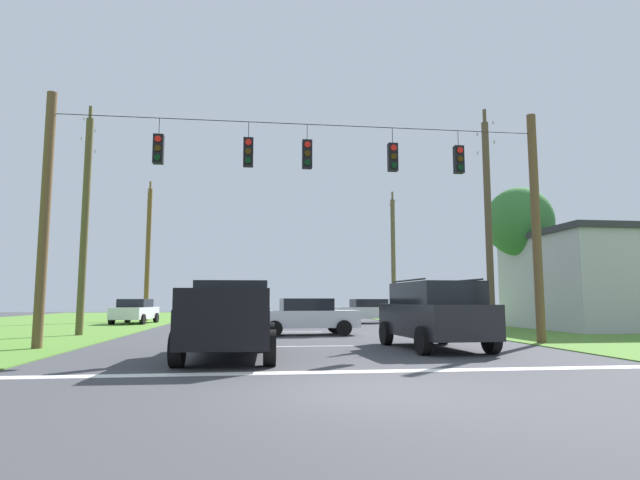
{
  "coord_description": "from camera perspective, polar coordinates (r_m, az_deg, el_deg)",
  "views": [
    {
      "loc": [
        -1.92,
        -8.45,
        1.45
      ],
      "look_at": [
        0.56,
        11.23,
        3.74
      ],
      "focal_mm": 29.34,
      "sensor_mm": 36.0,
      "label": 1
    }
  ],
  "objects": [
    {
      "name": "ground_plane",
      "position": [
        8.78,
        5.74,
        -16.03
      ],
      "size": [
        120.0,
        120.0,
        0.0
      ],
      "primitive_type": "plane",
      "color": "#3D3D42"
    },
    {
      "name": "shoulder_grass_right",
      "position": [
        29.0,
        29.08,
        -8.6
      ],
      "size": [
        16.0,
        80.0,
        0.03
      ],
      "primitive_type": "cube",
      "color": "#51812E",
      "rests_on": "ground"
    },
    {
      "name": "stop_bar_stripe",
      "position": [
        10.94,
        3.06,
        -14.16
      ],
      "size": [
        13.47,
        0.45,
        0.01
      ],
      "primitive_type": "cube",
      "color": "white",
      "rests_on": "ground"
    },
    {
      "name": "lane_dash_0",
      "position": [
        16.84,
        -0.64,
        -11.5
      ],
      "size": [
        2.5,
        0.15,
        0.01
      ],
      "primitive_type": "cube",
      "rotation": [
        0.0,
        0.0,
        1.57
      ],
      "color": "white",
      "rests_on": "ground"
    },
    {
      "name": "lane_dash_1",
      "position": [
        24.42,
        -2.72,
        -9.97
      ],
      "size": [
        2.5,
        0.15,
        0.01
      ],
      "primitive_type": "cube",
      "rotation": [
        0.0,
        0.0,
        1.57
      ],
      "color": "white",
      "rests_on": "ground"
    },
    {
      "name": "lane_dash_2",
      "position": [
        29.15,
        -3.46,
        -9.41
      ],
      "size": [
        2.5,
        0.15,
        0.01
      ],
      "primitive_type": "cube",
      "rotation": [
        0.0,
        0.0,
        1.57
      ],
      "color": "white",
      "rests_on": "ground"
    },
    {
      "name": "lane_dash_3",
      "position": [
        38.32,
        -4.37,
        -8.73
      ],
      "size": [
        2.5,
        0.15,
        0.01
      ],
      "primitive_type": "cube",
      "rotation": [
        0.0,
        0.0,
        1.57
      ],
      "color": "white",
      "rests_on": "ground"
    },
    {
      "name": "overhead_signal_span",
      "position": [
        16.99,
        -1.41,
        3.62
      ],
      "size": [
        16.23,
        0.31,
        7.91
      ],
      "color": "brown",
      "rests_on": "ground"
    },
    {
      "name": "pickup_truck",
      "position": [
        13.75,
        -9.71,
        -8.49
      ],
      "size": [
        2.41,
        5.46,
        1.95
      ],
      "color": "black",
      "rests_on": "ground"
    },
    {
      "name": "suv_black",
      "position": [
        16.17,
        12.32,
        -7.8
      ],
      "size": [
        2.43,
        4.9,
        2.05
      ],
      "color": "black",
      "rests_on": "ground"
    },
    {
      "name": "distant_car_crossing_white",
      "position": [
        22.23,
        -1.52,
        -8.28
      ],
      "size": [
        4.4,
        2.22,
        1.52
      ],
      "color": "silver",
      "rests_on": "ground"
    },
    {
      "name": "distant_car_oncoming",
      "position": [
        33.73,
        5.33,
        -7.67
      ],
      "size": [
        4.43,
        2.29,
        1.52
      ],
      "color": "silver",
      "rests_on": "ground"
    },
    {
      "name": "distant_car_far_parked",
      "position": [
        34.33,
        -19.52,
        -7.31
      ],
      "size": [
        2.32,
        4.44,
        1.52
      ],
      "color": "silver",
      "rests_on": "ground"
    },
    {
      "name": "utility_pole_mid_right",
      "position": [
        24.7,
        17.88,
        2.1
      ],
      "size": [
        0.31,
        1.81,
        10.2
      ],
      "color": "brown",
      "rests_on": "ground"
    },
    {
      "name": "utility_pole_far_right",
      "position": [
        39.06,
        8.0,
        -1.9
      ],
      "size": [
        0.33,
        1.7,
        9.55
      ],
      "color": "brown",
      "rests_on": "ground"
    },
    {
      "name": "utility_pole_mid_left",
      "position": [
        24.04,
        -24.25,
        2.16
      ],
      "size": [
        0.3,
        1.93,
        9.75
      ],
      "color": "brown",
      "rests_on": "ground"
    },
    {
      "name": "utility_pole_far_left",
      "position": [
        38.5,
        -18.26,
        -1.3
      ],
      "size": [
        0.33,
        1.57,
        9.85
      ],
      "color": "brown",
      "rests_on": "ground"
    },
    {
      "name": "tree_roadside_right",
      "position": [
        30.02,
        20.93,
        1.77
      ],
      "size": [
        3.55,
        3.55,
        7.5
      ],
      "color": "brown",
      "rests_on": "ground"
    },
    {
      "name": "roadside_store",
      "position": [
        30.79,
        30.4,
        -3.83
      ],
      "size": [
        10.22,
        8.87,
        5.96
      ],
      "color": "#B2B2B7",
      "rests_on": "ground"
    }
  ]
}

